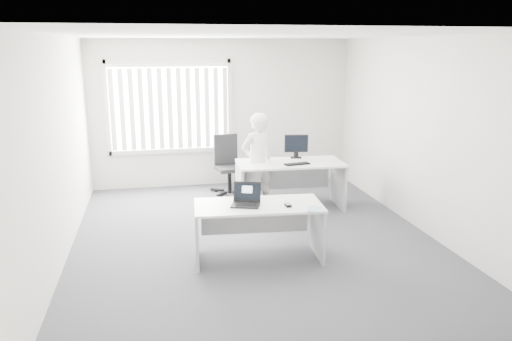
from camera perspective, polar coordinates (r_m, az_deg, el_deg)
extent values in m
plane|color=#4D4D54|center=(7.17, -0.26, -7.71)|extent=(6.00, 6.00, 0.00)
cube|color=silver|center=(9.70, -3.85, 6.55)|extent=(5.00, 0.02, 2.80)
cube|color=silver|center=(3.97, 8.47, -4.55)|extent=(5.00, 0.02, 2.80)
cube|color=silver|center=(6.75, -21.57, 2.31)|extent=(0.02, 6.00, 2.80)
cube|color=silver|center=(7.67, 18.39, 3.88)|extent=(0.02, 6.00, 2.80)
cube|color=white|center=(6.66, -0.28, 15.26)|extent=(5.00, 6.00, 0.02)
cube|color=silver|center=(9.56, -9.82, 7.17)|extent=(2.32, 0.06, 1.76)
cube|color=silver|center=(6.28, 0.27, -4.01)|extent=(1.65, 0.87, 0.03)
cube|color=#A6A6A9|center=(6.35, -6.77, -7.39)|extent=(0.09, 0.69, 0.70)
cube|color=#A6A6A9|center=(6.54, 7.08, -6.75)|extent=(0.09, 0.69, 0.70)
cube|color=silver|center=(8.26, 3.94, 0.85)|extent=(1.78, 0.89, 0.03)
cube|color=#A6A6A9|center=(8.21, -1.89, -2.07)|extent=(0.08, 0.75, 0.76)
cube|color=#A6A6A9|center=(8.59, 9.42, -1.54)|extent=(0.08, 0.75, 0.76)
cylinder|color=black|center=(9.30, -3.02, -2.33)|extent=(0.71, 0.71, 0.08)
cylinder|color=black|center=(9.25, -3.04, -1.17)|extent=(0.07, 0.07, 0.47)
cube|color=black|center=(9.19, -3.06, 0.24)|extent=(0.54, 0.54, 0.07)
cube|color=black|center=(9.32, -3.50, 2.47)|extent=(0.45, 0.14, 0.56)
imported|color=silver|center=(8.26, 0.11, 1.07)|extent=(0.69, 0.57, 1.61)
cube|color=silver|center=(6.21, 3.37, -4.07)|extent=(0.30, 0.22, 0.00)
cube|color=white|center=(6.11, 6.71, -4.41)|extent=(0.23, 0.27, 0.01)
cube|color=black|center=(8.10, 4.72, 0.75)|extent=(0.43, 0.21, 0.02)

